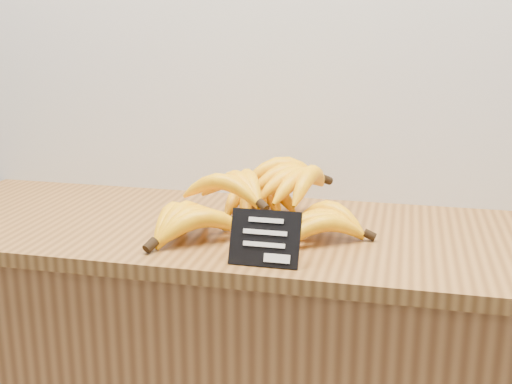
# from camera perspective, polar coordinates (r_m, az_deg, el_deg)

# --- Properties ---
(counter_top) EXTENTS (1.58, 0.54, 0.03)m
(counter_top) POSITION_cam_1_polar(r_m,az_deg,el_deg) (1.39, 0.48, -3.68)
(counter_top) COLOR brown
(counter_top) RESTS_ON counter
(chalkboard_sign) EXTENTS (0.13, 0.05, 0.10)m
(chalkboard_sign) POSITION_cam_1_polar(r_m,az_deg,el_deg) (1.16, 0.79, -4.14)
(chalkboard_sign) COLOR black
(chalkboard_sign) RESTS_ON counter_top
(banana_pile) EXTENTS (0.51, 0.42, 0.12)m
(banana_pile) POSITION_cam_1_polar(r_m,az_deg,el_deg) (1.36, -0.16, -0.98)
(banana_pile) COLOR #FFB80A
(banana_pile) RESTS_ON counter_top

